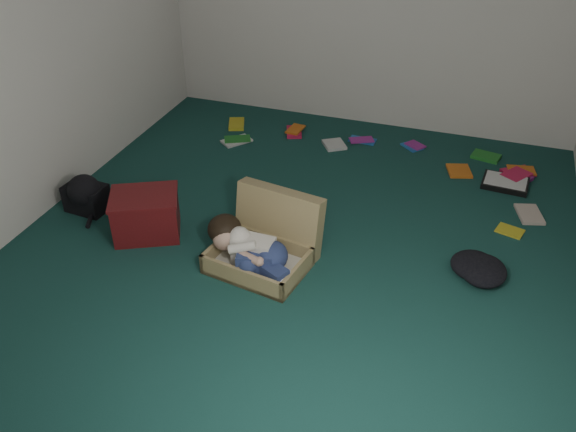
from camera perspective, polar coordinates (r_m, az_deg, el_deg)
The scene contains 10 objects.
floor at distance 4.45m, azimuth 0.62°, elevation -2.74°, with size 4.50×4.50×0.00m, color #16413B.
wall_front at distance 2.09m, azimuth -19.12°, elevation -8.54°, with size 4.50×4.50×0.00m, color white.
wall_left at distance 4.81m, azimuth -23.39°, elevation 14.79°, with size 4.50×4.50×0.00m, color white.
suitcase at distance 4.24m, azimuth -1.97°, elevation -2.50°, with size 0.74×0.73×0.48m.
person at distance 4.12m, azimuth -3.66°, elevation -3.03°, with size 0.68×0.42×0.29m.
maroon_bin at distance 4.60m, azimuth -13.14°, elevation 0.13°, with size 0.60×0.56×0.33m.
backpack at distance 5.04m, azimuth -18.34°, elevation 1.71°, with size 0.39×0.31×0.24m, color black, non-canonical shape.
clothing_pile at distance 4.29m, azimuth 16.10°, elevation -4.83°, with size 0.39×0.32×0.13m, color black, non-canonical shape.
paper_tray at distance 5.47m, azimuth 19.67°, elevation 2.93°, with size 0.39×0.31×0.05m.
book_scatter at distance 5.62m, azimuth 10.47°, elevation 5.15°, with size 3.02×1.41×0.02m.
Camera 1 is at (1.11, -3.41, 2.64)m, focal length 38.00 mm.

